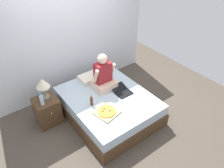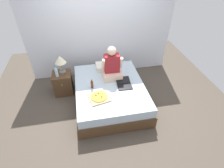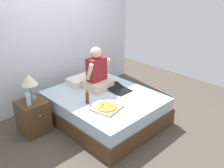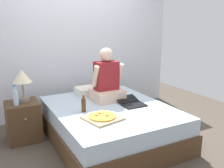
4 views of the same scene
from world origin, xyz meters
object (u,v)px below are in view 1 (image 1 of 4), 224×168
(nightstand_left, at_px, (48,111))
(water_bottle, at_px, (42,100))
(laptop, at_px, (122,91))
(beer_bottle_on_bed, at_px, (92,101))
(person_seated, at_px, (103,76))
(lamp_on_left_nightstand, at_px, (43,85))
(pizza_box, at_px, (107,112))
(bed, at_px, (108,106))

(nightstand_left, relative_size, water_bottle, 2.01)
(laptop, distance_m, beer_bottle_on_bed, 0.71)
(water_bottle, distance_m, beer_bottle_on_bed, 0.92)
(person_seated, height_order, laptop, person_seated)
(nightstand_left, relative_size, beer_bottle_on_bed, 2.52)
(lamp_on_left_nightstand, relative_size, laptop, 1.07)
(person_seated, bearing_deg, pizza_box, -120.99)
(nightstand_left, xyz_separation_m, lamp_on_left_nightstand, (0.04, 0.05, 0.60))
(laptop, bearing_deg, bed, 167.35)
(bed, height_order, beer_bottle_on_bed, beer_bottle_on_bed)
(bed, xyz_separation_m, pizza_box, (-0.29, -0.37, 0.27))
(person_seated, relative_size, beer_bottle_on_bed, 3.55)
(person_seated, xyz_separation_m, laptop, (0.21, -0.36, -0.27))
(bed, height_order, laptop, laptop)
(bed, bearing_deg, pizza_box, -128.19)
(nightstand_left, relative_size, person_seated, 0.71)
(bed, distance_m, person_seated, 0.62)
(lamp_on_left_nightstand, height_order, laptop, lamp_on_left_nightstand)
(nightstand_left, relative_size, pizza_box, 1.17)
(laptop, bearing_deg, nightstand_left, 155.47)
(pizza_box, xyz_separation_m, beer_bottle_on_bed, (-0.10, 0.35, 0.07))
(person_seated, xyz_separation_m, beer_bottle_on_bed, (-0.50, -0.32, -0.20))
(person_seated, bearing_deg, laptop, -60.17)
(beer_bottle_on_bed, bearing_deg, person_seated, 32.31)
(laptop, height_order, pizza_box, laptop)
(nightstand_left, height_order, lamp_on_left_nightstand, lamp_on_left_nightstand)
(laptop, bearing_deg, water_bottle, 159.67)
(laptop, xyz_separation_m, pizza_box, (-0.61, -0.30, -0.00))
(bed, relative_size, person_seated, 2.47)
(lamp_on_left_nightstand, xyz_separation_m, laptop, (1.35, -0.69, -0.37))
(pizza_box, bearing_deg, water_bottle, 135.64)
(water_bottle, relative_size, beer_bottle_on_bed, 1.25)
(person_seated, distance_m, laptop, 0.50)
(nightstand_left, xyz_separation_m, person_seated, (1.18, -0.27, 0.50))
(water_bottle, bearing_deg, bed, -22.31)
(nightstand_left, xyz_separation_m, laptop, (1.39, -0.64, 0.24))
(pizza_box, bearing_deg, nightstand_left, 130.00)
(lamp_on_left_nightstand, bearing_deg, pizza_box, -52.92)
(lamp_on_left_nightstand, bearing_deg, person_seated, -15.71)
(bed, bearing_deg, nightstand_left, 152.34)
(water_bottle, bearing_deg, beer_bottle_on_bed, -33.14)
(water_bottle, xyz_separation_m, pizza_box, (0.87, -0.85, -0.15))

